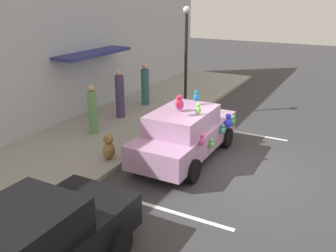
% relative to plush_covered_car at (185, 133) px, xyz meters
% --- Properties ---
extents(ground_plane, '(60.00, 60.00, 0.00)m').
position_rel_plush_covered_car_xyz_m(ground_plane, '(-0.21, -1.69, -0.80)').
color(ground_plane, '#38383A').
extents(sidewalk, '(24.00, 4.00, 0.15)m').
position_rel_plush_covered_car_xyz_m(sidewalk, '(-0.21, 3.31, -0.72)').
color(sidewalk, gray).
rests_on(sidewalk, ground).
extents(storefront_building, '(24.00, 1.25, 6.40)m').
position_rel_plush_covered_car_xyz_m(storefront_building, '(-0.19, 5.45, 2.39)').
color(storefront_building, '#B2B7C1').
rests_on(storefront_building, ground).
extents(parking_stripe_front, '(0.12, 3.60, 0.01)m').
position_rel_plush_covered_car_xyz_m(parking_stripe_front, '(2.85, -0.69, -0.80)').
color(parking_stripe_front, silver).
rests_on(parking_stripe_front, ground).
extents(parking_stripe_rear, '(0.12, 3.60, 0.01)m').
position_rel_plush_covered_car_xyz_m(parking_stripe_rear, '(-2.80, -0.69, -0.80)').
color(parking_stripe_rear, silver).
rests_on(parking_stripe_rear, ground).
extents(plush_covered_car, '(4.28, 2.01, 2.12)m').
position_rel_plush_covered_car_xyz_m(plush_covered_car, '(0.00, 0.00, 0.00)').
color(plush_covered_car, '#B789B1').
rests_on(plush_covered_car, ground).
extents(teddy_bear_on_sidewalk, '(0.40, 0.34, 0.77)m').
position_rel_plush_covered_car_xyz_m(teddy_bear_on_sidewalk, '(-1.41, 1.77, -0.29)').
color(teddy_bear_on_sidewalk, '#9E723D').
rests_on(teddy_bear_on_sidewalk, sidewalk).
extents(street_lamp_post, '(0.28, 0.28, 4.12)m').
position_rel_plush_covered_car_xyz_m(street_lamp_post, '(3.79, 1.81, 1.86)').
color(street_lamp_post, black).
rests_on(street_lamp_post, sidewalk).
extents(pedestrian_near_shopfront, '(0.35, 0.35, 1.79)m').
position_rel_plush_covered_car_xyz_m(pedestrian_near_shopfront, '(3.89, 3.77, 0.19)').
color(pedestrian_near_shopfront, '#316567').
rests_on(pedestrian_near_shopfront, sidewalk).
extents(pedestrian_walking_past, '(0.34, 0.34, 1.84)m').
position_rel_plush_covered_car_xyz_m(pedestrian_walking_past, '(1.94, 3.71, 0.21)').
color(pedestrian_walking_past, '#473767').
rests_on(pedestrian_walking_past, sidewalk).
extents(pedestrian_by_lamp, '(0.32, 0.32, 1.69)m').
position_rel_plush_covered_car_xyz_m(pedestrian_by_lamp, '(0.06, 3.51, 0.15)').
color(pedestrian_by_lamp, '#659B5F').
rests_on(pedestrian_by_lamp, sidewalk).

